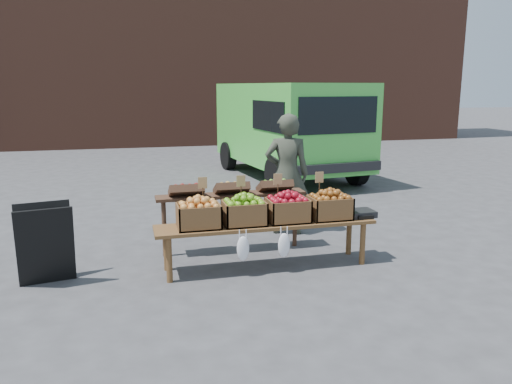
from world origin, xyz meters
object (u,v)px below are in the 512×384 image
object	(u,v)px
display_bench	(266,245)
weighing_scale	(360,213)
back_table	(232,214)
delivery_van	(287,131)
chalkboard_sign	(45,244)
crate_golden_apples	(199,216)
crate_green_apples	(330,208)
crate_red_apples	(288,210)
crate_russet_pears	(244,213)
vendor	(287,174)

from	to	relation	value
display_bench	weighing_scale	world-z (taller)	weighing_scale
back_table	delivery_van	bearing A→B (deg)	64.83
chalkboard_sign	display_bench	size ratio (longest dim) A/B	0.34
back_table	crate_golden_apples	size ratio (longest dim) A/B	4.20
display_bench	crate_green_apples	distance (m)	0.93
back_table	crate_green_apples	size ratio (longest dim) A/B	4.20
crate_green_apples	weighing_scale	xyz separation A→B (m)	(0.43, 0.00, -0.10)
chalkboard_sign	crate_red_apples	world-z (taller)	chalkboard_sign
chalkboard_sign	crate_russet_pears	xyz separation A→B (m)	(2.27, -0.15, 0.25)
delivery_van	vendor	distance (m)	4.89
crate_green_apples	crate_russet_pears	bearing A→B (deg)	180.00
display_bench	crate_red_apples	xyz separation A→B (m)	(0.27, 0.00, 0.42)
vendor	chalkboard_sign	size ratio (longest dim) A/B	1.97
chalkboard_sign	crate_golden_apples	distance (m)	1.75
crate_green_apples	weighing_scale	size ratio (longest dim) A/B	1.47
delivery_van	weighing_scale	distance (m)	6.10
chalkboard_sign	back_table	xyz separation A→B (m)	(2.27, 0.57, 0.06)
display_bench	crate_golden_apples	size ratio (longest dim) A/B	5.40
vendor	delivery_van	bearing A→B (deg)	-91.08
chalkboard_sign	back_table	bearing A→B (deg)	3.48
chalkboard_sign	crate_russet_pears	world-z (taller)	chalkboard_sign
back_table	crate_red_apples	size ratio (longest dim) A/B	4.20
display_bench	back_table	bearing A→B (deg)	111.39
display_bench	crate_russet_pears	size ratio (longest dim) A/B	5.40
delivery_van	vendor	world-z (taller)	delivery_van
chalkboard_sign	display_bench	world-z (taller)	chalkboard_sign
back_table	crate_russet_pears	xyz separation A→B (m)	(0.01, -0.72, 0.19)
crate_russet_pears	chalkboard_sign	bearing A→B (deg)	176.23
vendor	crate_golden_apples	xyz separation A→B (m)	(-1.52, -1.36, -0.20)
crate_red_apples	crate_green_apples	world-z (taller)	same
back_table	crate_golden_apples	world-z (taller)	back_table
back_table	weighing_scale	world-z (taller)	back_table
vendor	chalkboard_sign	world-z (taller)	vendor
back_table	crate_russet_pears	distance (m)	0.74
vendor	display_bench	bearing A→B (deg)	79.60
delivery_van	crate_green_apples	xyz separation A→B (m)	(-1.38, -6.00, -0.42)
display_bench	chalkboard_sign	bearing A→B (deg)	176.63
vendor	weighing_scale	xyz separation A→B (m)	(0.55, -1.36, -0.30)
vendor	crate_red_apples	bearing A→B (deg)	89.49
weighing_scale	display_bench	bearing A→B (deg)	180.00
back_table	display_bench	xyz separation A→B (m)	(0.28, -0.72, -0.24)
back_table	vendor	bearing A→B (deg)	33.04
back_table	weighing_scale	distance (m)	1.70
vendor	weighing_scale	bearing A→B (deg)	128.91
chalkboard_sign	crate_golden_apples	size ratio (longest dim) A/B	1.84
crate_golden_apples	weighing_scale	world-z (taller)	crate_golden_apples
display_bench	crate_russet_pears	world-z (taller)	crate_russet_pears
delivery_van	back_table	bearing A→B (deg)	-122.53
display_bench	vendor	bearing A→B (deg)	62.76
crate_russet_pears	weighing_scale	world-z (taller)	crate_russet_pears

